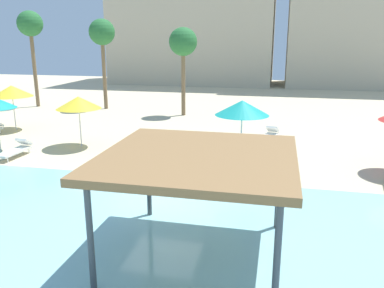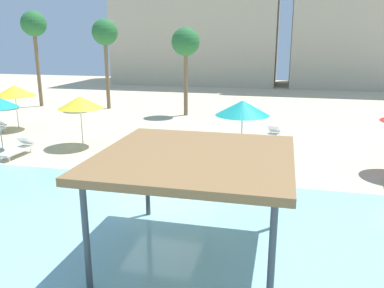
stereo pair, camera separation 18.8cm
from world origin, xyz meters
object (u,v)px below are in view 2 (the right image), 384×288
at_px(lounge_chair_0, 18,149).
at_px(palm_tree_0, 186,44).
at_px(lounge_chair_6, 271,136).
at_px(beach_umbrella_yellow_2, 15,91).
at_px(palm_tree_2, 34,27).
at_px(beach_umbrella_yellow_0, 80,102).
at_px(lounge_chair_5, 180,154).
at_px(shade_pavilion, 195,160).
at_px(palm_tree_1, 105,34).
at_px(beach_umbrella_teal_1, 242,108).

relative_size(lounge_chair_0, palm_tree_0, 0.32).
bearing_deg(palm_tree_0, lounge_chair_6, -45.25).
xyz_separation_m(beach_umbrella_yellow_2, lounge_chair_0, (3.50, -4.80, -1.95)).
height_order(beach_umbrella_yellow_2, palm_tree_2, palm_tree_2).
bearing_deg(beach_umbrella_yellow_0, lounge_chair_6, 18.29).
distance_m(lounge_chair_5, palm_tree_0, 11.72).
xyz_separation_m(lounge_chair_6, palm_tree_2, (-18.22, 7.26, 5.75)).
bearing_deg(shade_pavilion, lounge_chair_6, 83.26).
xyz_separation_m(beach_umbrella_yellow_2, lounge_chair_6, (14.68, 0.41, -1.95)).
bearing_deg(palm_tree_1, beach_umbrella_teal_1, -46.96).
distance_m(beach_umbrella_yellow_2, lounge_chair_0, 6.26).
bearing_deg(palm_tree_1, beach_umbrella_yellow_0, -71.91).
height_order(beach_umbrella_yellow_0, palm_tree_0, palm_tree_0).
bearing_deg(palm_tree_0, palm_tree_1, 168.62).
relative_size(beach_umbrella_yellow_0, beach_umbrella_teal_1, 0.88).
bearing_deg(beach_umbrella_teal_1, lounge_chair_0, -178.00).
distance_m(shade_pavilion, palm_tree_0, 18.66).
bearing_deg(lounge_chair_5, palm_tree_2, -135.24).
height_order(shade_pavilion, lounge_chair_0, shade_pavilion).
xyz_separation_m(beach_umbrella_teal_1, beach_umbrella_yellow_2, (-13.65, 4.45, -0.28)).
bearing_deg(palm_tree_0, beach_umbrella_yellow_2, -142.57).
relative_size(beach_umbrella_teal_1, beach_umbrella_yellow_2, 1.10).
distance_m(lounge_chair_6, palm_tree_1, 15.45).
bearing_deg(palm_tree_1, shade_pavilion, -59.87).
distance_m(beach_umbrella_yellow_0, palm_tree_0, 10.01).
xyz_separation_m(lounge_chair_0, lounge_chair_5, (7.47, 0.84, 0.00)).
bearing_deg(lounge_chair_0, palm_tree_0, 158.36).
xyz_separation_m(beach_umbrella_yellow_2, palm_tree_1, (2.16, 7.86, 3.21)).
bearing_deg(lounge_chair_5, lounge_chair_0, -90.13).
distance_m(beach_umbrella_yellow_2, palm_tree_1, 8.76).
bearing_deg(beach_umbrella_yellow_0, palm_tree_2, 131.60).
distance_m(shade_pavilion, lounge_chair_5, 8.01).
bearing_deg(beach_umbrella_yellow_2, palm_tree_1, 74.64).
distance_m(beach_umbrella_teal_1, palm_tree_0, 12.35).
bearing_deg(shade_pavilion, lounge_chair_5, 107.52).
height_order(lounge_chair_0, palm_tree_0, palm_tree_0).
bearing_deg(lounge_chair_5, beach_umbrella_yellow_2, -116.40).
bearing_deg(lounge_chair_5, palm_tree_1, -149.82).
bearing_deg(beach_umbrella_yellow_2, palm_tree_2, 114.80).
distance_m(palm_tree_0, palm_tree_2, 12.23).
height_order(lounge_chair_6, palm_tree_2, palm_tree_2).
height_order(beach_umbrella_teal_1, lounge_chair_0, beach_umbrella_teal_1).
distance_m(palm_tree_1, palm_tree_2, 5.74).
bearing_deg(lounge_chair_0, lounge_chair_5, 98.80).
distance_m(lounge_chair_0, palm_tree_0, 13.25).
xyz_separation_m(beach_umbrella_teal_1, lounge_chair_0, (-10.15, -0.35, -2.23)).
bearing_deg(lounge_chair_5, palm_tree_0, -173.72).
relative_size(beach_umbrella_teal_1, palm_tree_0, 0.48).
bearing_deg(lounge_chair_6, palm_tree_0, -120.78).
relative_size(lounge_chair_6, palm_tree_2, 0.27).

